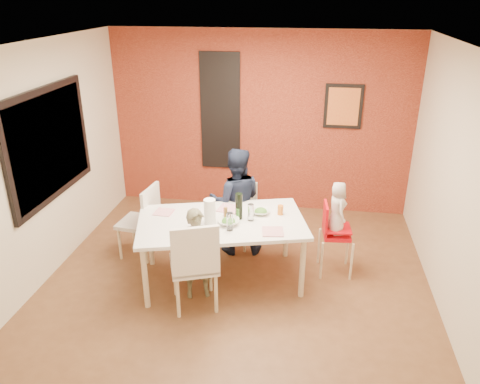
% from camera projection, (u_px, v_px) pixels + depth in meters
% --- Properties ---
extents(ground, '(4.50, 4.50, 0.00)m').
position_uv_depth(ground, '(236.00, 283.00, 5.52)').
color(ground, brown).
rests_on(ground, ground).
extents(ceiling, '(4.50, 4.50, 0.02)m').
position_uv_depth(ceiling, '(235.00, 46.00, 4.45)').
color(ceiling, white).
rests_on(ceiling, wall_back).
extents(wall_back, '(4.50, 0.02, 2.70)m').
position_uv_depth(wall_back, '(260.00, 123.00, 7.02)').
color(wall_back, beige).
rests_on(wall_back, ground).
extents(wall_front, '(4.50, 0.02, 2.70)m').
position_uv_depth(wall_front, '(177.00, 307.00, 2.94)').
color(wall_front, beige).
rests_on(wall_front, ground).
extents(wall_left, '(0.02, 4.50, 2.70)m').
position_uv_depth(wall_left, '(40.00, 166.00, 5.30)').
color(wall_left, beige).
rests_on(wall_left, ground).
extents(wall_right, '(0.02, 4.50, 2.70)m').
position_uv_depth(wall_right, '(458.00, 190.00, 4.66)').
color(wall_right, beige).
rests_on(wall_right, ground).
extents(brick_accent_wall, '(4.50, 0.02, 2.70)m').
position_uv_depth(brick_accent_wall, '(260.00, 123.00, 7.00)').
color(brick_accent_wall, maroon).
rests_on(brick_accent_wall, ground).
extents(picture_window_frame, '(0.05, 1.70, 1.30)m').
position_uv_depth(picture_window_frame, '(49.00, 144.00, 5.40)').
color(picture_window_frame, black).
rests_on(picture_window_frame, wall_left).
extents(picture_window_pane, '(0.02, 1.55, 1.15)m').
position_uv_depth(picture_window_pane, '(50.00, 144.00, 5.40)').
color(picture_window_pane, black).
rests_on(picture_window_pane, wall_left).
extents(glassblock_strip, '(0.55, 0.03, 1.70)m').
position_uv_depth(glassblock_strip, '(220.00, 112.00, 7.02)').
color(glassblock_strip, '#B3BDC3').
rests_on(glassblock_strip, wall_back).
extents(glassblock_surround, '(0.60, 0.03, 1.76)m').
position_uv_depth(glassblock_surround, '(220.00, 112.00, 7.01)').
color(glassblock_surround, black).
rests_on(glassblock_surround, wall_back).
extents(art_print_frame, '(0.54, 0.03, 0.64)m').
position_uv_depth(art_print_frame, '(343.00, 106.00, 6.70)').
color(art_print_frame, black).
rests_on(art_print_frame, wall_back).
extents(art_print_canvas, '(0.44, 0.01, 0.54)m').
position_uv_depth(art_print_canvas, '(343.00, 107.00, 6.68)').
color(art_print_canvas, orange).
rests_on(art_print_canvas, wall_back).
extents(dining_table, '(2.09, 1.51, 0.78)m').
position_uv_depth(dining_table, '(221.00, 226.00, 5.33)').
color(dining_table, white).
rests_on(dining_table, ground).
extents(chair_near, '(0.63, 0.63, 1.06)m').
position_uv_depth(chair_near, '(195.00, 262.00, 4.86)').
color(chair_near, white).
rests_on(chair_near, ground).
extents(chair_far, '(0.48, 0.48, 0.86)m').
position_uv_depth(chair_far, '(240.00, 210.00, 6.26)').
color(chair_far, silver).
rests_on(chair_far, ground).
extents(chair_left, '(0.50, 0.50, 0.97)m').
position_uv_depth(chair_left, '(144.00, 218.00, 5.91)').
color(chair_left, silver).
rests_on(chair_left, ground).
extents(high_chair, '(0.41, 0.41, 0.90)m').
position_uv_depth(high_chair, '(333.00, 232.00, 5.56)').
color(high_chair, red).
rests_on(high_chair, ground).
extents(child_near, '(0.45, 0.38, 1.06)m').
position_uv_depth(child_near, '(197.00, 254.00, 5.11)').
color(child_near, brown).
rests_on(child_near, ground).
extents(child_far, '(0.77, 0.65, 1.41)m').
position_uv_depth(child_far, '(236.00, 201.00, 5.96)').
color(child_far, black).
rests_on(child_far, ground).
extents(toddler, '(0.29, 0.36, 0.65)m').
position_uv_depth(toddler, '(337.00, 208.00, 5.43)').
color(toddler, beige).
rests_on(toddler, high_chair).
extents(plate_near_left, '(0.26, 0.26, 0.01)m').
position_uv_depth(plate_near_left, '(187.00, 238.00, 4.91)').
color(plate_near_left, white).
rests_on(plate_near_left, dining_table).
extents(plate_far_mid, '(0.29, 0.29, 0.01)m').
position_uv_depth(plate_far_mid, '(229.00, 208.00, 5.58)').
color(plate_far_mid, white).
rests_on(plate_far_mid, dining_table).
extents(plate_near_right, '(0.26, 0.26, 0.01)m').
position_uv_depth(plate_near_right, '(273.00, 232.00, 5.05)').
color(plate_near_right, white).
rests_on(plate_near_right, dining_table).
extents(plate_far_left, '(0.22, 0.22, 0.01)m').
position_uv_depth(plate_far_left, '(164.00, 212.00, 5.49)').
color(plate_far_left, white).
rests_on(plate_far_left, dining_table).
extents(salad_bowl_a, '(0.29, 0.29, 0.06)m').
position_uv_depth(salad_bowl_a, '(228.00, 221.00, 5.22)').
color(salad_bowl_a, white).
rests_on(salad_bowl_a, dining_table).
extents(salad_bowl_b, '(0.21, 0.21, 0.05)m').
position_uv_depth(salad_bowl_b, '(261.00, 212.00, 5.45)').
color(salad_bowl_b, white).
rests_on(salad_bowl_b, dining_table).
extents(wine_bottle, '(0.08, 0.08, 0.31)m').
position_uv_depth(wine_bottle, '(239.00, 206.00, 5.29)').
color(wine_bottle, black).
rests_on(wine_bottle, dining_table).
extents(wine_glass_a, '(0.07, 0.07, 0.21)m').
position_uv_depth(wine_glass_a, '(230.00, 222.00, 5.05)').
color(wine_glass_a, silver).
rests_on(wine_glass_a, dining_table).
extents(wine_glass_b, '(0.07, 0.07, 0.20)m').
position_uv_depth(wine_glass_b, '(251.00, 212.00, 5.27)').
color(wine_glass_b, silver).
rests_on(wine_glass_b, dining_table).
extents(paper_towel_roll, '(0.13, 0.13, 0.29)m').
position_uv_depth(paper_towel_roll, '(210.00, 212.00, 5.18)').
color(paper_towel_roll, white).
rests_on(paper_towel_roll, dining_table).
extents(condiment_red, '(0.04, 0.04, 0.14)m').
position_uv_depth(condiment_red, '(225.00, 214.00, 5.30)').
color(condiment_red, red).
rests_on(condiment_red, dining_table).
extents(condiment_green, '(0.04, 0.04, 0.14)m').
position_uv_depth(condiment_green, '(238.00, 214.00, 5.29)').
color(condiment_green, '#377727').
rests_on(condiment_green, dining_table).
extents(condiment_brown, '(0.04, 0.04, 0.16)m').
position_uv_depth(condiment_brown, '(226.00, 214.00, 5.28)').
color(condiment_brown, brown).
rests_on(condiment_brown, dining_table).
extents(sippy_cup, '(0.07, 0.07, 0.11)m').
position_uv_depth(sippy_cup, '(280.00, 210.00, 5.42)').
color(sippy_cup, orange).
rests_on(sippy_cup, dining_table).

